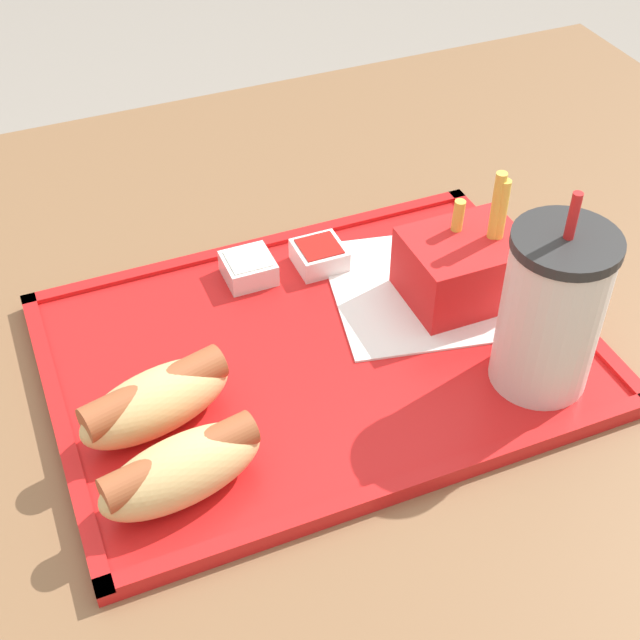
{
  "coord_description": "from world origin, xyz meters",
  "views": [
    {
      "loc": [
        0.19,
        0.5,
        1.23
      ],
      "look_at": [
        -0.01,
        0.03,
        0.78
      ],
      "focal_mm": 50.0,
      "sensor_mm": 36.0,
      "label": 1
    }
  ],
  "objects_px": {
    "soda_cup": "(551,311)",
    "sauce_cup_ketchup": "(319,255)",
    "hot_dog_near": "(156,400)",
    "sauce_cup_mayo": "(248,268)",
    "fries_carton": "(464,266)",
    "hot_dog_far": "(182,469)"
  },
  "relations": [
    {
      "from": "soda_cup",
      "to": "sauce_cup_ketchup",
      "type": "distance_m",
      "value": 0.22
    },
    {
      "from": "hot_dog_near",
      "to": "sauce_cup_mayo",
      "type": "distance_m",
      "value": 0.18
    },
    {
      "from": "fries_carton",
      "to": "hot_dog_near",
      "type": "bearing_deg",
      "value": 9.38
    },
    {
      "from": "sauce_cup_ketchup",
      "to": "fries_carton",
      "type": "bearing_deg",
      "value": 138.88
    },
    {
      "from": "hot_dog_near",
      "to": "sauce_cup_mayo",
      "type": "height_order",
      "value": "hot_dog_near"
    },
    {
      "from": "hot_dog_far",
      "to": "soda_cup",
      "type": "bearing_deg",
      "value": -179.2
    },
    {
      "from": "sauce_cup_mayo",
      "to": "sauce_cup_ketchup",
      "type": "bearing_deg",
      "value": 173.44
    },
    {
      "from": "hot_dog_far",
      "to": "hot_dog_near",
      "type": "relative_size",
      "value": 0.99
    },
    {
      "from": "sauce_cup_mayo",
      "to": "hot_dog_far",
      "type": "bearing_deg",
      "value": 60.24
    },
    {
      "from": "hot_dog_near",
      "to": "fries_carton",
      "type": "relative_size",
      "value": 1.05
    },
    {
      "from": "soda_cup",
      "to": "hot_dog_far",
      "type": "bearing_deg",
      "value": 0.8
    },
    {
      "from": "soda_cup",
      "to": "sauce_cup_mayo",
      "type": "height_order",
      "value": "soda_cup"
    },
    {
      "from": "hot_dog_near",
      "to": "fries_carton",
      "type": "height_order",
      "value": "fries_carton"
    },
    {
      "from": "hot_dog_near",
      "to": "sauce_cup_ketchup",
      "type": "relative_size",
      "value": 2.98
    },
    {
      "from": "hot_dog_near",
      "to": "sauce_cup_mayo",
      "type": "xyz_separation_m",
      "value": [
        -0.11,
        -0.13,
        -0.01
      ]
    },
    {
      "from": "sauce_cup_ketchup",
      "to": "hot_dog_far",
      "type": "bearing_deg",
      "value": 47.47
    },
    {
      "from": "hot_dog_far",
      "to": "sauce_cup_mayo",
      "type": "bearing_deg",
      "value": -119.76
    },
    {
      "from": "hot_dog_far",
      "to": "sauce_cup_ketchup",
      "type": "distance_m",
      "value": 0.26
    },
    {
      "from": "hot_dog_near",
      "to": "sauce_cup_ketchup",
      "type": "distance_m",
      "value": 0.22
    },
    {
      "from": "fries_carton",
      "to": "sauce_cup_ketchup",
      "type": "height_order",
      "value": "fries_carton"
    },
    {
      "from": "hot_dog_far",
      "to": "sauce_cup_mayo",
      "type": "xyz_separation_m",
      "value": [
        -0.11,
        -0.2,
        -0.01
      ]
    },
    {
      "from": "hot_dog_far",
      "to": "sauce_cup_ketchup",
      "type": "relative_size",
      "value": 2.95
    }
  ]
}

